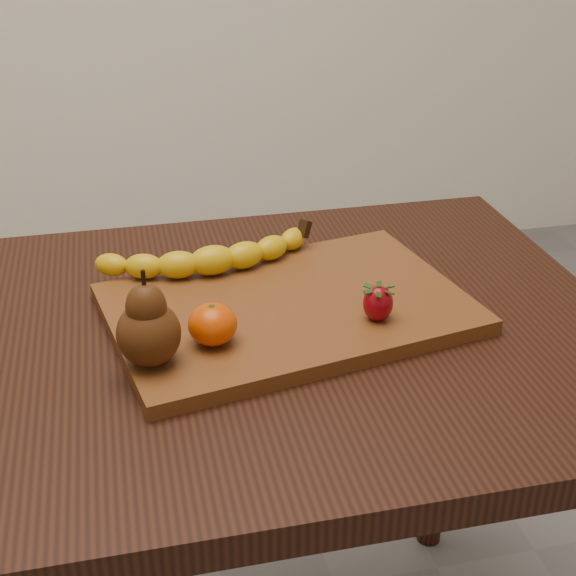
{
  "coord_description": "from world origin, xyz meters",
  "views": [
    {
      "loc": [
        -0.12,
        -0.86,
        1.28
      ],
      "look_at": [
        0.08,
        0.02,
        0.8
      ],
      "focal_mm": 50.0,
      "sensor_mm": 36.0,
      "label": 1
    }
  ],
  "objects": [
    {
      "name": "mandarin",
      "position": [
        -0.03,
        -0.06,
        0.8
      ],
      "size": [
        0.07,
        0.07,
        0.05
      ],
      "primitive_type": "ellipsoid",
      "rotation": [
        0.0,
        0.0,
        -0.15
      ],
      "color": "#DA4202",
      "rests_on": "cutting_board"
    },
    {
      "name": "table",
      "position": [
        0.0,
        0.0,
        0.66
      ],
      "size": [
        1.0,
        0.7,
        0.76
      ],
      "color": "black",
      "rests_on": "ground"
    },
    {
      "name": "pear",
      "position": [
        -0.1,
        -0.09,
        0.84
      ],
      "size": [
        0.09,
        0.09,
        0.11
      ],
      "primitive_type": null,
      "rotation": [
        0.0,
        0.0,
        -0.21
      ],
      "color": "#4C260C",
      "rests_on": "cutting_board"
    },
    {
      "name": "cutting_board",
      "position": [
        0.08,
        0.02,
        0.77
      ],
      "size": [
        0.5,
        0.38,
        0.02
      ],
      "primitive_type": "cube",
      "rotation": [
        0.0,
        0.0,
        0.18
      ],
      "color": "brown",
      "rests_on": "table"
    },
    {
      "name": "strawberry",
      "position": [
        0.18,
        -0.05,
        0.8
      ],
      "size": [
        0.04,
        0.04,
        0.05
      ],
      "primitive_type": null,
      "rotation": [
        0.0,
        0.0,
        0.19
      ],
      "color": "maroon",
      "rests_on": "cutting_board"
    },
    {
      "name": "banana",
      "position": [
        -0.01,
        0.12,
        0.8
      ],
      "size": [
        0.27,
        0.1,
        0.04
      ],
      "primitive_type": null,
      "rotation": [
        0.0,
        0.0,
        0.11
      ],
      "color": "#E8BB0A",
      "rests_on": "cutting_board"
    }
  ]
}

